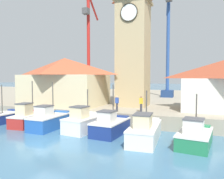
{
  "coord_description": "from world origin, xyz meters",
  "views": [
    {
      "loc": [
        9.66,
        -12.08,
        4.83
      ],
      "look_at": [
        1.22,
        9.48,
        3.5
      ],
      "focal_mm": 35.0,
      "sensor_mm": 36.0,
      "label": 1
    }
  ],
  "objects": [
    {
      "name": "port_crane_far",
      "position": [
        4.8,
        26.79,
        9.08
      ],
      "size": [
        2.59,
        10.83,
        19.14
      ],
      "color": "navy",
      "rests_on": "quay_wharf"
    },
    {
      "name": "quay_wharf",
      "position": [
        0.0,
        27.48,
        0.67
      ],
      "size": [
        120.0,
        40.0,
        1.35
      ],
      "primitive_type": "cube",
      "color": "#9E937F",
      "rests_on": "ground"
    },
    {
      "name": "ground_plane",
      "position": [
        0.0,
        0.0,
        0.0
      ],
      "size": [
        300.0,
        300.0,
        0.0
      ],
      "primitive_type": "plane",
      "color": "teal"
    },
    {
      "name": "fishing_boat_left_outer",
      "position": [
        -5.9,
        4.95,
        0.77
      ],
      "size": [
        2.24,
        4.49,
        4.43
      ],
      "color": "#AD2823",
      "rests_on": "ground"
    },
    {
      "name": "dock_worker_near_tower",
      "position": [
        2.17,
        8.42,
        2.19
      ],
      "size": [
        0.34,
        0.22,
        1.62
      ],
      "color": "#33333D",
      "rests_on": "quay_wharf"
    },
    {
      "name": "fishing_boat_center",
      "position": [
        2.93,
        4.73,
        0.75
      ],
      "size": [
        2.34,
        4.24,
        4.21
      ],
      "color": "navy",
      "rests_on": "ground"
    },
    {
      "name": "fishing_boat_mid_left",
      "position": [
        0.35,
        4.9,
        0.82
      ],
      "size": [
        2.61,
        4.33,
        3.71
      ],
      "color": "silver",
      "rests_on": "ground"
    },
    {
      "name": "port_crane_near",
      "position": [
        -8.43,
        22.75,
        8.0
      ],
      "size": [
        2.0,
        7.19,
        18.18
      ],
      "color": "maroon",
      "rests_on": "quay_wharf"
    },
    {
      "name": "dock_worker_along_quay",
      "position": [
        4.55,
        8.87,
        2.19
      ],
      "size": [
        0.34,
        0.22,
        1.62
      ],
      "color": "#33333D",
      "rests_on": "quay_wharf"
    },
    {
      "name": "warehouse_left",
      "position": [
        -5.86,
        11.24,
        4.34
      ],
      "size": [
        10.14,
        6.85,
        5.85
      ],
      "color": "beige",
      "rests_on": "quay_wharf"
    },
    {
      "name": "fishing_boat_left_inner",
      "position": [
        -3.15,
        4.55,
        0.8
      ],
      "size": [
        2.12,
        4.43,
        4.31
      ],
      "color": "#2356A8",
      "rests_on": "ground"
    },
    {
      "name": "fishing_boat_right_inner",
      "position": [
        9.57,
        4.03,
        0.69
      ],
      "size": [
        2.58,
        4.32,
        3.62
      ],
      "color": "#237A4C",
      "rests_on": "ground"
    },
    {
      "name": "fishing_boat_mid_right",
      "position": [
        6.05,
        3.89,
        0.77
      ],
      "size": [
        2.27,
        5.28,
        3.79
      ],
      "color": "silver",
      "rests_on": "ground"
    },
    {
      "name": "clock_tower",
      "position": [
        2.44,
        13.32,
        9.15
      ],
      "size": [
        3.98,
        3.98,
        16.52
      ],
      "color": "tan",
      "rests_on": "quay_wharf"
    }
  ]
}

